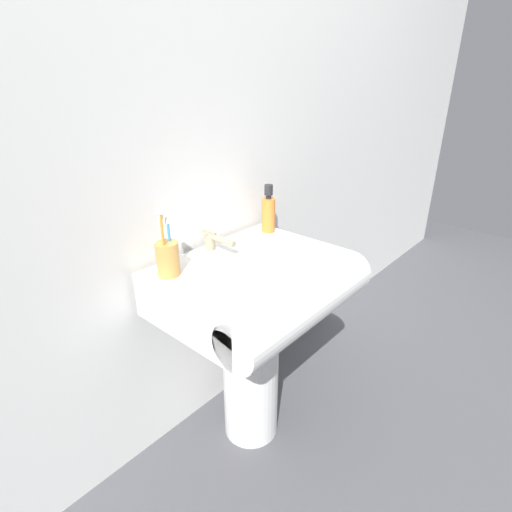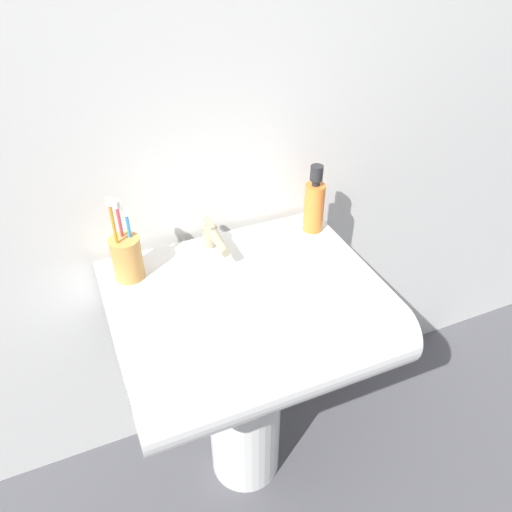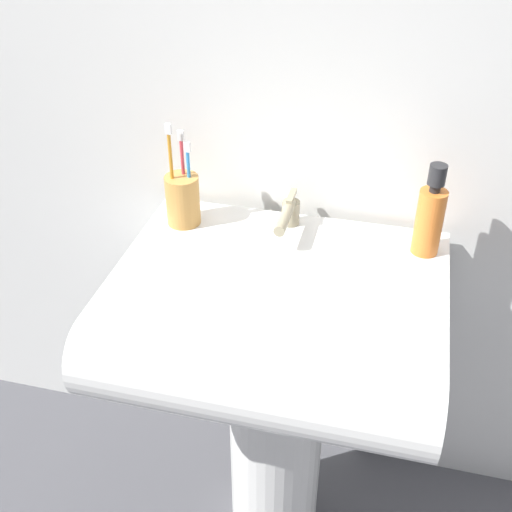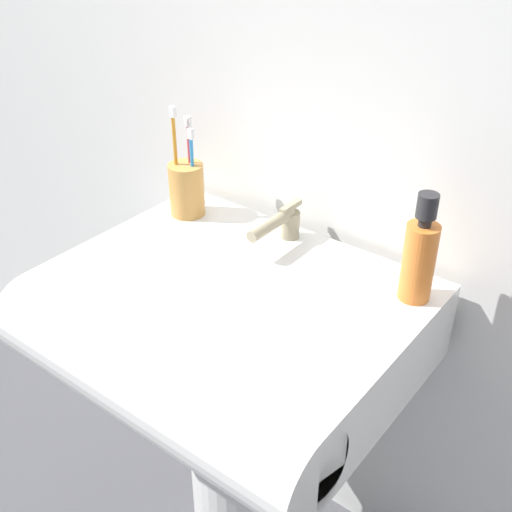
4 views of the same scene
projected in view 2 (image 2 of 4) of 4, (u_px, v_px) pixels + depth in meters
ground_plane at (246, 461)px, 1.58m from camera, size 6.00×6.00×0.00m
wall_back at (193, 43)px, 1.06m from camera, size 5.00×0.05×2.40m
sink_pedestal at (244, 403)px, 1.41m from camera, size 0.21×0.21×0.59m
sink_basin at (251, 321)px, 1.15m from camera, size 0.61×0.50×0.15m
faucet at (213, 237)px, 1.22m from camera, size 0.04×0.14×0.07m
toothbrush_cup at (127, 257)px, 1.13m from camera, size 0.07×0.07×0.22m
soap_bottle at (314, 204)px, 1.28m from camera, size 0.05×0.05×0.18m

